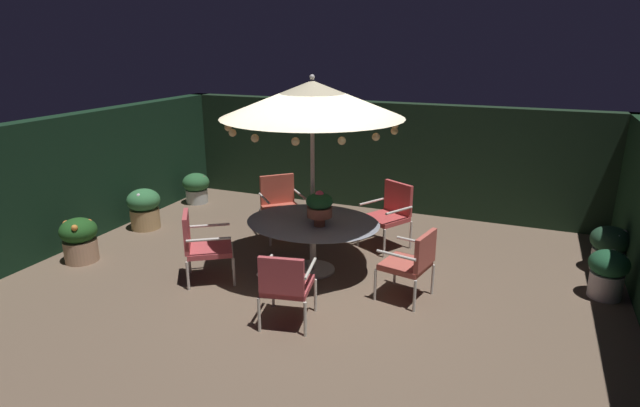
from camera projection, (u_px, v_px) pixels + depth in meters
The scene contains 16 objects.
ground_plane at pixel (312, 280), 7.12m from camera, with size 8.57×7.36×0.02m, color brown.
hedge_backdrop_rear at pixel (384, 156), 9.93m from camera, with size 8.57×0.30×2.05m, color black.
hedge_backdrop_left at pixel (76, 179), 8.31m from camera, with size 0.30×7.36×2.05m, color black.
patio_dining_table at pixel (313, 229), 7.22m from camera, with size 1.89×1.59×0.75m.
patio_umbrella at pixel (312, 99), 6.68m from camera, with size 2.43×2.43×2.74m.
centerpiece_planter at pixel (319, 206), 6.91m from camera, with size 0.36×0.36×0.49m.
patio_chair_north at pixel (281, 202), 8.60m from camera, with size 0.89×0.89×1.01m.
patio_chair_northeast at pixel (201, 243), 6.95m from camera, with size 0.84×0.82×0.97m.
patio_chair_east at pixel (286, 283), 5.82m from camera, with size 0.67×0.70×0.92m.
patio_chair_southeast at pixel (412, 260), 6.43m from camera, with size 0.68×0.69×0.92m.
patio_chair_south at pixel (390, 211), 8.13m from camera, with size 0.83×0.83×1.02m.
potted_plant_right_far at pixel (79, 239), 7.63m from camera, with size 0.53×0.53×0.66m.
potted_plant_back_center at pixel (609, 247), 7.31m from camera, with size 0.54×0.54×0.66m.
potted_plant_right_near at pixel (608, 272), 6.54m from camera, with size 0.48×0.48×0.63m.
potted_plant_front_corner at pixel (144, 207), 8.98m from camera, with size 0.56×0.56×0.71m.
potted_plant_back_left at pixel (196, 187), 10.43m from camera, with size 0.53×0.53×0.61m.
Camera 1 is at (2.56, -5.95, 3.14)m, focal length 28.99 mm.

